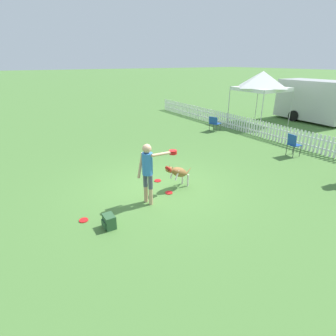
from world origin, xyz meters
name	(u,v)px	position (x,y,z in m)	size (l,w,h in m)	color
ground_plane	(159,188)	(0.00, 0.00, 0.00)	(240.00, 240.00, 0.00)	#4C7A38
handler_person	(149,167)	(0.63, -0.63, 1.06)	(0.46, 1.07, 1.69)	tan
leaping_dog	(178,172)	(0.32, 0.50, 0.54)	(0.49, 1.16, 0.87)	olive
frisbee_near_handler	(84,220)	(0.57, -2.44, 0.01)	(0.22, 0.22, 0.02)	red
frisbee_near_dog	(169,193)	(0.44, 0.10, 0.01)	(0.22, 0.22, 0.02)	red
frisbee_midfield	(158,181)	(-0.46, 0.23, 0.01)	(0.22, 0.22, 0.02)	red
backpack_on_grass	(109,222)	(1.17, -2.00, 0.16)	(0.33, 0.27, 0.33)	#2D5633
picket_fence	(304,140)	(0.00, 7.31, 0.42)	(23.62, 0.04, 0.83)	white
folding_chair_center	(214,122)	(-4.48, 6.09, 0.48)	(0.65, 0.66, 0.81)	#333338
folding_chair_green_right	(293,143)	(0.33, 6.05, 0.56)	(0.48, 0.50, 0.93)	#333338
canopy_tent_secondary	(262,81)	(-4.49, 9.58, 2.52)	(2.59, 2.59, 3.07)	#B2B2B2
equipment_trailer	(315,100)	(-3.24, 13.27, 1.32)	(5.06, 2.43, 2.51)	#B7B7B7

